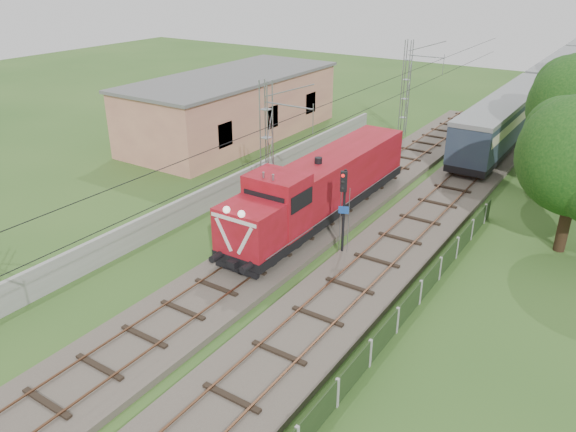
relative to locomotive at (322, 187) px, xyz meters
The scene contains 9 objects.
ground 13.28m from the locomotive, 90.00° to the right, with size 140.00×140.00×0.00m, color #2F5620.
track_main 6.41m from the locomotive, 90.00° to the right, with size 4.20×70.00×0.45m.
track_side 8.74m from the locomotive, 54.06° to the left, with size 4.20×80.00×0.45m.
catenary 3.68m from the locomotive, 159.47° to the right, with size 3.31×70.00×8.00m.
boundary_wall 6.74m from the locomotive, behind, with size 0.25×40.00×1.50m, color #9E9E99.
station_building 18.54m from the locomotive, 144.00° to the left, with size 8.40×20.40×5.22m.
fence 12.98m from the locomotive, 51.63° to the right, with size 0.12×32.00×1.20m.
locomotive is the anchor object (origin of this frame).
signal_post 4.52m from the locomotive, 45.97° to the right, with size 0.50×0.40×4.70m.
Camera 1 is at (14.69, -12.64, 13.83)m, focal length 35.00 mm.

